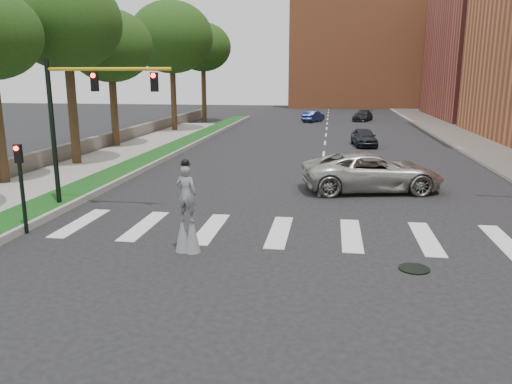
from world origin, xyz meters
The scene contains 20 objects.
ground_plane centered at (0.00, 0.00, 0.00)m, with size 160.00×160.00×0.00m, color black.
grass_median centered at (-11.50, 20.00, 0.12)m, with size 2.00×60.00×0.25m, color #123F14.
median_curb centered at (-10.45, 20.00, 0.14)m, with size 0.20×60.00×0.28m, color gray.
sidewalk_left centered at (-14.50, 10.00, 0.09)m, with size 4.00×60.00×0.18m, color gray.
sidewalk_right centered at (12.50, 25.00, 0.09)m, with size 5.00×90.00×0.18m, color gray.
stone_wall centered at (-17.00, 22.00, 0.55)m, with size 0.50×56.00×1.10m, color #5D5850.
manhole centered at (3.00, -2.00, 0.02)m, with size 0.90×0.90×0.04m, color black.
building_far centered at (22.00, 54.00, 10.00)m, with size 16.00×22.00×20.00m, color #A2473B.
building_backdrop centered at (6.00, 78.00, 9.00)m, with size 26.00×14.00×18.00m, color #CA6B3F.
traffic_signal centered at (-9.78, 3.00, 4.15)m, with size 5.30×0.23×6.20m.
secondary_signal centered at (-10.30, -0.50, 1.95)m, with size 0.25×0.21×3.23m.
stilt_performer centered at (-4.00, -1.50, 1.23)m, with size 0.84×0.57×3.04m.
suv_crossing centered at (2.52, 8.36, 0.94)m, with size 3.13×6.78×1.88m, color #AEACA5.
car_near centered at (3.11, 24.59, 0.71)m, with size 1.68×4.19×1.43m, color black.
car_mid centered at (-1.73, 45.80, 0.66)m, with size 1.39×3.99×1.32m, color navy.
car_far centered at (4.37, 47.92, 0.64)m, with size 1.81×4.44×1.29m, color black.
tree_2 centered at (-15.34, 12.77, 8.61)m, with size 6.64×6.64×11.48m.
tree_3 centered at (-16.24, 20.76, 7.70)m, with size 6.37×6.37×10.45m.
tree_4 centered at (-15.27, 32.78, 9.18)m, with size 8.15×8.15×12.67m.
tree_5 centered at (-14.94, 43.74, 8.81)m, with size 6.70×6.70×11.71m.
Camera 1 is at (0.43, -16.28, 5.55)m, focal length 35.00 mm.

